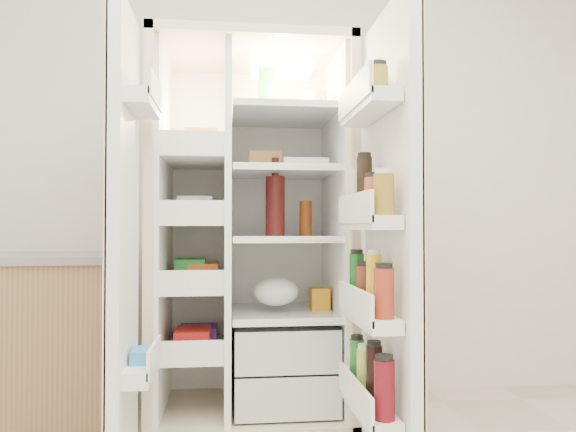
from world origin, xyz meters
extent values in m
cube|color=silver|center=(0.00, 2.00, 1.35)|extent=(4.00, 0.02, 2.70)
cube|color=beige|center=(-0.15, 1.93, 0.90)|extent=(0.92, 0.04, 1.80)
cube|color=beige|center=(-0.59, 1.60, 0.90)|extent=(0.04, 0.70, 1.80)
cube|color=beige|center=(0.29, 1.60, 0.90)|extent=(0.04, 0.70, 1.80)
cube|color=beige|center=(-0.15, 1.60, 1.78)|extent=(0.92, 0.70, 0.04)
cube|color=beige|center=(-0.15, 1.60, 0.04)|extent=(0.92, 0.70, 0.08)
cube|color=white|center=(-0.15, 1.90, 0.92)|extent=(0.84, 0.02, 1.68)
cube|color=white|center=(-0.56, 1.60, 0.92)|extent=(0.02, 0.62, 1.68)
cube|color=white|center=(0.26, 1.60, 0.92)|extent=(0.02, 0.62, 1.68)
cube|color=white|center=(-0.26, 1.60, 0.92)|extent=(0.03, 0.62, 1.68)
cube|color=silver|center=(0.01, 1.58, 0.18)|extent=(0.47, 0.52, 0.19)
cube|color=silver|center=(0.01, 1.58, 0.39)|extent=(0.47, 0.52, 0.19)
cube|color=#FFD18C|center=(0.01, 1.65, 1.72)|extent=(0.30, 0.30, 0.02)
cube|color=white|center=(-0.41, 1.60, 0.35)|extent=(0.28, 0.58, 0.02)
cube|color=white|center=(-0.41, 1.60, 0.65)|extent=(0.28, 0.58, 0.02)
cube|color=white|center=(-0.41, 1.60, 0.95)|extent=(0.28, 0.58, 0.02)
cube|color=white|center=(-0.41, 1.60, 1.25)|extent=(0.28, 0.58, 0.02)
cube|color=white|center=(0.01, 1.60, 0.52)|extent=(0.49, 0.58, 0.01)
cube|color=white|center=(0.01, 1.60, 0.88)|extent=(0.49, 0.58, 0.01)
cube|color=white|center=(0.01, 1.60, 1.20)|extent=(0.49, 0.58, 0.02)
cube|color=white|center=(0.01, 1.60, 1.48)|extent=(0.49, 0.58, 0.02)
cube|color=red|center=(-0.41, 1.60, 0.41)|extent=(0.16, 0.20, 0.10)
cube|color=green|center=(-0.41, 1.60, 0.72)|extent=(0.14, 0.18, 0.12)
cube|color=white|center=(-0.41, 1.60, 0.99)|extent=(0.20, 0.22, 0.07)
cube|color=orange|center=(-0.41, 1.60, 1.33)|extent=(0.15, 0.16, 0.14)
cube|color=#6239AC|center=(-0.41, 1.60, 0.40)|extent=(0.18, 0.20, 0.09)
cube|color=orange|center=(-0.41, 1.60, 0.71)|extent=(0.14, 0.18, 0.10)
cube|color=silver|center=(-0.41, 1.60, 1.02)|extent=(0.16, 0.16, 0.12)
sphere|color=orange|center=(-0.12, 1.50, 0.12)|extent=(0.07, 0.07, 0.07)
sphere|color=orange|center=(-0.03, 1.54, 0.12)|extent=(0.07, 0.07, 0.07)
sphere|color=orange|center=(0.07, 1.50, 0.12)|extent=(0.07, 0.07, 0.07)
sphere|color=orange|center=(-0.07, 1.64, 0.12)|extent=(0.07, 0.07, 0.07)
sphere|color=orange|center=(0.03, 1.62, 0.12)|extent=(0.07, 0.07, 0.07)
sphere|color=orange|center=(0.13, 1.58, 0.12)|extent=(0.07, 0.07, 0.07)
sphere|color=orange|center=(-0.15, 1.58, 0.12)|extent=(0.07, 0.07, 0.07)
sphere|color=orange|center=(0.09, 1.64, 0.12)|extent=(0.07, 0.07, 0.07)
ellipsoid|color=#3F7426|center=(0.01, 1.60, 0.40)|extent=(0.26, 0.24, 0.11)
cylinder|color=#3F0E0D|center=(-0.03, 1.55, 1.03)|extent=(0.09, 0.09, 0.29)
cylinder|color=#6D2C0C|center=(0.12, 1.59, 0.98)|extent=(0.06, 0.06, 0.18)
cube|color=green|center=(-0.07, 1.57, 1.59)|extent=(0.07, 0.07, 0.21)
cylinder|color=white|center=(0.17, 1.56, 1.54)|extent=(0.11, 0.11, 0.10)
cylinder|color=olive|center=(0.02, 1.71, 1.53)|extent=(0.06, 0.06, 0.08)
cube|color=silver|center=(0.11, 1.51, 1.23)|extent=(0.21, 0.09, 0.05)
cube|color=#B38147|center=(-0.08, 1.62, 1.26)|extent=(0.16, 0.09, 0.10)
ellipsoid|color=white|center=(-0.02, 1.57, 0.60)|extent=(0.21, 0.19, 0.14)
cube|color=orange|center=(0.19, 1.62, 0.58)|extent=(0.09, 0.11, 0.11)
cube|color=white|center=(-0.65, 1.05, 0.90)|extent=(0.05, 0.40, 1.72)
cube|color=beige|center=(-0.67, 1.05, 0.90)|extent=(0.01, 0.40, 1.72)
cube|color=white|center=(-0.58, 1.05, 0.40)|extent=(0.09, 0.32, 0.06)
cube|color=white|center=(-0.58, 1.05, 1.40)|extent=(0.09, 0.32, 0.06)
cube|color=#338CCC|center=(-0.58, 1.05, 0.43)|extent=(0.07, 0.12, 0.10)
cube|color=white|center=(0.35, 0.96, 0.90)|extent=(0.05, 0.58, 1.72)
cube|color=beige|center=(0.38, 0.96, 0.90)|extent=(0.01, 0.58, 1.72)
cube|color=white|center=(0.27, 0.96, 0.26)|extent=(0.11, 0.50, 0.05)
cube|color=white|center=(0.27, 0.96, 0.60)|extent=(0.11, 0.50, 0.05)
cube|color=white|center=(0.27, 0.96, 0.95)|extent=(0.11, 0.50, 0.05)
cube|color=white|center=(0.27, 0.96, 1.38)|extent=(0.11, 0.50, 0.05)
cylinder|color=maroon|center=(0.27, 0.76, 0.39)|extent=(0.07, 0.07, 0.20)
cylinder|color=black|center=(0.27, 0.89, 0.40)|extent=(0.06, 0.06, 0.22)
cylinder|color=#ADC541|center=(0.27, 1.02, 0.38)|extent=(0.06, 0.06, 0.18)
cylinder|color=#246E29|center=(0.27, 1.15, 0.38)|extent=(0.06, 0.06, 0.19)
cylinder|color=maroon|center=(0.27, 0.76, 0.71)|extent=(0.07, 0.07, 0.17)
cylinder|color=gold|center=(0.27, 0.89, 0.73)|extent=(0.06, 0.06, 0.21)
cylinder|color=#5F2C17|center=(0.27, 1.02, 0.70)|extent=(0.07, 0.07, 0.16)
cylinder|color=#155D1D|center=(0.27, 1.15, 0.72)|extent=(0.06, 0.06, 0.20)
cylinder|color=olive|center=(0.27, 0.76, 1.04)|extent=(0.07, 0.07, 0.14)
cylinder|color=#A5462A|center=(0.27, 0.89, 1.04)|extent=(0.07, 0.07, 0.14)
cylinder|color=black|center=(0.27, 1.02, 1.09)|extent=(0.06, 0.06, 0.23)
cylinder|color=beige|center=(0.27, 1.15, 1.06)|extent=(0.06, 0.06, 0.18)
cylinder|color=olive|center=(0.27, 0.84, 1.45)|extent=(0.08, 0.08, 0.10)
cylinder|color=brown|center=(0.27, 1.06, 1.45)|extent=(0.08, 0.08, 0.10)
cube|color=#9B724D|center=(-1.32, 1.70, 0.38)|extent=(1.07, 0.55, 0.77)
cube|color=gray|center=(-1.32, 1.70, 0.79)|extent=(1.11, 0.59, 0.04)
camera|label=1|loc=(-0.26, -1.04, 0.94)|focal=34.00mm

